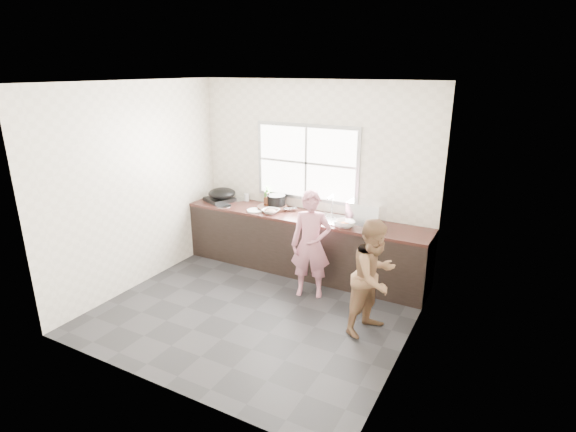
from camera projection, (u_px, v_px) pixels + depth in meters
The scene contains 30 objects.
floor at pixel (256, 310), 5.54m from camera, with size 3.60×3.20×0.01m, color #262628.
ceiling at pixel (250, 82), 4.68m from camera, with size 3.60×3.20×0.01m, color silver.
wall_back at pixel (313, 177), 6.45m from camera, with size 3.60×0.01×2.70m, color silver.
wall_left at pixel (138, 187), 5.92m from camera, with size 0.01×3.20×2.70m, color beige.
wall_right at pixel (412, 232), 4.30m from camera, with size 0.01×3.20×2.70m, color silver.
wall_front at pixel (150, 255), 3.77m from camera, with size 3.60×0.01×2.70m, color beige.
cabinet at pixel (303, 245), 6.48m from camera, with size 3.60×0.62×0.82m, color black.
countertop at pixel (303, 217), 6.35m from camera, with size 3.60×0.64×0.04m, color #351A16.
sink at pixel (326, 219), 6.18m from camera, with size 0.55×0.45×0.02m, color silver.
faucet at pixel (332, 205), 6.30m from camera, with size 0.02×0.02×0.30m, color silver.
window_frame at pixel (307, 163), 6.42m from camera, with size 1.60×0.05×1.10m, color #9EA0A5.
window_glazing at pixel (306, 163), 6.40m from camera, with size 1.50×0.01×1.00m, color white.
woman at pixel (311, 248), 5.72m from camera, with size 0.48×0.31×1.31m, color #CB7A8D.
person_side at pixel (374, 277), 4.92m from camera, with size 0.64×0.50×1.32m, color brown.
cutting_board at pixel (272, 207), 6.62m from camera, with size 0.44×0.44×0.04m, color #331C14.
cleaver at pixel (290, 208), 6.51m from camera, with size 0.21×0.10×0.01m, color #B3B8BB.
bowl_mince at pixel (271, 211), 6.42m from camera, with size 0.24×0.24×0.06m, color white.
bowl_crabs at pixel (346, 224), 5.87m from camera, with size 0.22×0.22×0.07m, color white.
bowl_held at pixel (340, 224), 5.86m from camera, with size 0.22×0.22×0.07m, color white.
black_pot at pixel (276, 202), 6.64m from camera, with size 0.27×0.27×0.19m, color black.
plate_food at pixel (255, 210), 6.52m from camera, with size 0.24×0.24×0.02m, color silver.
bottle_green at pixel (267, 195), 6.82m from camera, with size 0.11×0.11×0.27m, color #3C802A.
bottle_brown_tall at pixel (269, 201), 6.66m from camera, with size 0.10×0.10×0.21m, color #3E1E0F.
bottle_brown_short at pixel (276, 201), 6.72m from camera, with size 0.13×0.13×0.17m, color #422010.
glass_jar at pixel (247, 197), 7.01m from camera, with size 0.08×0.08×0.11m, color silver.
burner at pixel (220, 199), 7.00m from camera, with size 0.38×0.38×0.06m, color black.
wok at pixel (222, 193), 6.92m from camera, with size 0.42×0.42×0.16m, color black.
dish_rack at pixel (366, 214), 5.84m from camera, with size 0.45×0.31×0.33m, color white.
pot_lid_left at pixel (224, 206), 6.75m from camera, with size 0.23×0.23×0.01m, color silver.
pot_lid_right at pixel (238, 199), 7.08m from camera, with size 0.27×0.27×0.01m, color silver.
Camera 1 is at (2.67, -4.11, 2.84)m, focal length 28.00 mm.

